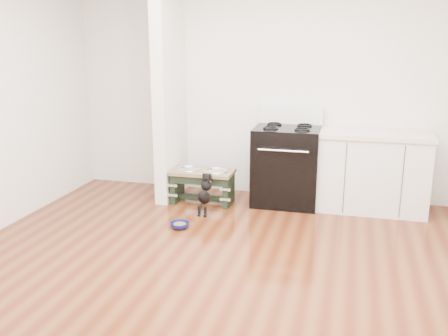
# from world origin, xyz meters

# --- Properties ---
(ground) EXTENTS (5.00, 5.00, 0.00)m
(ground) POSITION_xyz_m (0.00, 0.00, 0.00)
(ground) COLOR #4D1E0D
(ground) RESTS_ON ground
(room_shell) EXTENTS (5.00, 5.00, 5.00)m
(room_shell) POSITION_xyz_m (0.00, 0.00, 1.62)
(room_shell) COLOR silver
(room_shell) RESTS_ON ground
(partition_wall) EXTENTS (0.15, 0.80, 2.70)m
(partition_wall) POSITION_xyz_m (-1.18, 2.10, 1.35)
(partition_wall) COLOR silver
(partition_wall) RESTS_ON ground
(oven_range) EXTENTS (0.76, 0.69, 1.14)m
(oven_range) POSITION_xyz_m (0.25, 2.16, 0.48)
(oven_range) COLOR black
(oven_range) RESTS_ON ground
(cabinet_run) EXTENTS (1.24, 0.64, 0.91)m
(cabinet_run) POSITION_xyz_m (1.23, 2.18, 0.45)
(cabinet_run) COLOR silver
(cabinet_run) RESTS_ON ground
(dog_feeder) EXTENTS (0.74, 0.39, 0.42)m
(dog_feeder) POSITION_xyz_m (-0.72, 1.90, 0.29)
(dog_feeder) COLOR black
(dog_feeder) RESTS_ON ground
(puppy) EXTENTS (0.13, 0.38, 0.45)m
(puppy) POSITION_xyz_m (-0.58, 1.56, 0.25)
(puppy) COLOR black
(puppy) RESTS_ON ground
(floor_bowl) EXTENTS (0.25, 0.25, 0.06)m
(floor_bowl) POSITION_xyz_m (-0.71, 1.05, 0.03)
(floor_bowl) COLOR navy
(floor_bowl) RESTS_ON ground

